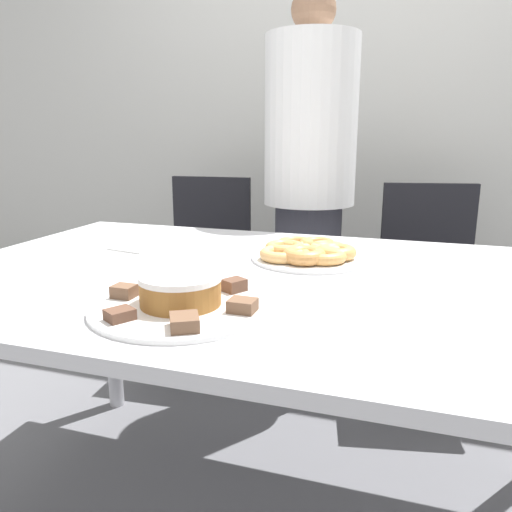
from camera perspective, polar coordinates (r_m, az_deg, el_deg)
The scene contains 24 objects.
wall_back at distance 2.82m, azimuth 10.94°, elevation 17.36°, with size 8.00×0.05×2.60m.
table at distance 1.28m, azimuth 0.30°, elevation -5.49°, with size 1.68×1.08×0.77m.
person_standing at distance 2.10m, azimuth 6.08°, elevation 7.14°, with size 0.37×0.37×1.66m.
office_chair_left at distance 2.43m, azimuth -6.06°, elevation -2.49°, with size 0.47×0.47×0.91m.
office_chair_right at distance 2.23m, azimuth 19.27°, elevation -4.70°, with size 0.52×0.52×0.91m.
plate_cake at distance 1.02m, azimuth -8.56°, elevation -5.71°, with size 0.37×0.37×0.01m.
plate_donuts at distance 1.41m, azimuth 6.18°, elevation -0.19°, with size 0.33×0.33×0.01m.
frosted_cake at distance 1.01m, azimuth -8.63°, elevation -3.76°, with size 0.17×0.17×0.06m.
lamington_0 at distance 1.15m, azimuth -8.91°, elevation -2.69°, with size 0.07×0.07×0.02m.
lamington_1 at distance 1.08m, azimuth -14.85°, elevation -3.92°, with size 0.05×0.04×0.03m.
lamington_2 at distance 0.96m, azimuth -15.31°, elevation -6.46°, with size 0.06×0.06×0.02m.
lamington_3 at distance 0.89m, azimuth -8.18°, elevation -7.49°, with size 0.07×0.08×0.02m.
lamington_4 at distance 0.97m, azimuth -1.56°, elevation -5.67°, with size 0.05×0.05×0.02m.
lamington_5 at distance 1.09m, azimuth -2.72°, elevation -3.32°, with size 0.06×0.06×0.03m.
donut_0 at distance 1.40m, azimuth 6.20°, elevation 0.57°, with size 0.10×0.10×0.03m.
donut_1 at distance 1.33m, azimuth 5.52°, elevation 0.07°, with size 0.12×0.12×0.04m.
donut_2 at distance 1.35m, azimuth 7.68°, elevation 0.04°, with size 0.13×0.13×0.03m.
donut_3 at distance 1.39m, azimuth 9.16°, elevation 0.45°, with size 0.11×0.11×0.04m.
donut_4 at distance 1.44m, azimuth 8.16°, elevation 0.87°, with size 0.11×0.11×0.03m.
donut_5 at distance 1.48m, azimuth 7.00°, elevation 1.29°, with size 0.11×0.11×0.03m.
donut_6 at distance 1.49m, azimuth 4.54°, elevation 1.40°, with size 0.11×0.11×0.03m.
donut_7 at distance 1.43m, azimuth 3.32°, elevation 0.92°, with size 0.11×0.11×0.03m.
donut_8 at distance 1.36m, azimuth 3.04°, elevation 0.22°, with size 0.13×0.13×0.03m.
napkin at distance 1.58m, azimuth -13.71°, elevation 0.92°, with size 0.15×0.13×0.01m.
Camera 1 is at (0.37, -1.15, 1.12)m, focal length 35.00 mm.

